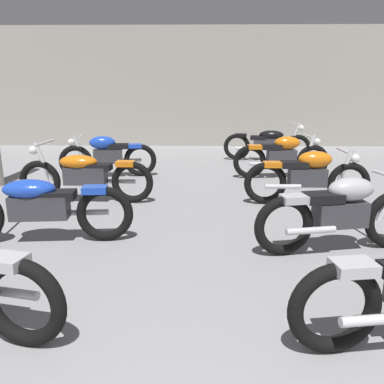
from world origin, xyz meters
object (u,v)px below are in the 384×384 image
at_px(motorcycle_right_row_3, 308,176).
at_px(motorcycle_left_row_2, 38,206).
at_px(motorcycle_right_row_5, 267,143).
at_px(motorcycle_right_row_4, 282,155).
at_px(motorcycle_left_row_3, 85,174).
at_px(motorcycle_right_row_2, 341,212).
at_px(motorcycle_left_row_4, 108,155).

bearing_deg(motorcycle_right_row_3, motorcycle_left_row_2, -155.31).
relative_size(motorcycle_left_row_2, motorcycle_right_row_5, 1.00).
bearing_deg(motorcycle_right_row_4, motorcycle_left_row_3, -152.35).
bearing_deg(motorcycle_left_row_3, motorcycle_left_row_2, -91.82).
bearing_deg(motorcycle_right_row_5, motorcycle_right_row_2, -91.44).
relative_size(motorcycle_left_row_2, motorcycle_right_row_2, 1.11).
height_order(motorcycle_left_row_2, motorcycle_left_row_4, motorcycle_left_row_2).
distance_m(motorcycle_left_row_2, motorcycle_right_row_3, 3.94).
distance_m(motorcycle_right_row_2, motorcycle_right_row_4, 3.74).
relative_size(motorcycle_left_row_3, motorcycle_right_row_2, 1.11).
bearing_deg(motorcycle_right_row_3, motorcycle_left_row_3, 179.07).
bearing_deg(motorcycle_right_row_4, motorcycle_left_row_4, -179.82).
distance_m(motorcycle_right_row_3, motorcycle_right_row_4, 1.89).
height_order(motorcycle_right_row_2, motorcycle_right_row_5, motorcycle_right_row_5).
bearing_deg(motorcycle_right_row_2, motorcycle_right_row_4, 88.28).
distance_m(motorcycle_left_row_2, motorcycle_right_row_2, 3.45).
height_order(motorcycle_right_row_3, motorcycle_right_row_4, same).
bearing_deg(motorcycle_right_row_3, motorcycle_left_row_4, 152.24).
distance_m(motorcycle_left_row_3, motorcycle_right_row_3, 3.53).
relative_size(motorcycle_right_row_4, motorcycle_right_row_5, 0.91).
xyz_separation_m(motorcycle_left_row_3, motorcycle_right_row_5, (3.54, 3.78, 0.00)).
height_order(motorcycle_left_row_3, motorcycle_right_row_2, motorcycle_left_row_3).
height_order(motorcycle_left_row_4, motorcycle_right_row_4, same).
distance_m(motorcycle_right_row_2, motorcycle_right_row_5, 5.69).
bearing_deg(motorcycle_right_row_5, motorcycle_right_row_4, -90.91).
bearing_deg(motorcycle_right_row_2, motorcycle_left_row_2, 176.69).
bearing_deg(motorcycle_right_row_4, motorcycle_right_row_5, 89.09).
xyz_separation_m(motorcycle_right_row_2, motorcycle_right_row_3, (0.13, 1.85, 0.00)).
height_order(motorcycle_left_row_2, motorcycle_left_row_3, same).
height_order(motorcycle_left_row_2, motorcycle_right_row_5, same).
xyz_separation_m(motorcycle_left_row_2, motorcycle_right_row_5, (3.59, 5.48, 0.00)).
xyz_separation_m(motorcycle_right_row_3, motorcycle_right_row_4, (-0.02, 1.89, 0.00)).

